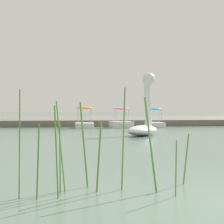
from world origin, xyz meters
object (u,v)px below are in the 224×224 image
at_px(swan_boat, 144,119).
at_px(pedal_boat_orange, 84,122).
at_px(pedal_boat_cyan, 155,122).
at_px(pedal_boat_pink, 121,122).

height_order(swan_boat, pedal_boat_orange, swan_boat).
distance_m(pedal_boat_cyan, pedal_boat_orange, 5.16).
distance_m(pedal_boat_cyan, pedal_boat_pink, 2.48).
bearing_deg(pedal_boat_orange, pedal_boat_cyan, 3.88).
bearing_deg(pedal_boat_pink, pedal_boat_cyan, -0.96).
xyz_separation_m(pedal_boat_pink, pedal_boat_orange, (-2.67, -0.39, 0.04)).
bearing_deg(pedal_boat_orange, swan_boat, -77.66).
bearing_deg(pedal_boat_cyan, pedal_boat_pink, 179.04).
bearing_deg(pedal_boat_pink, swan_boat, -94.47).
xyz_separation_m(swan_boat, pedal_boat_pink, (0.73, 9.29, -0.41)).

